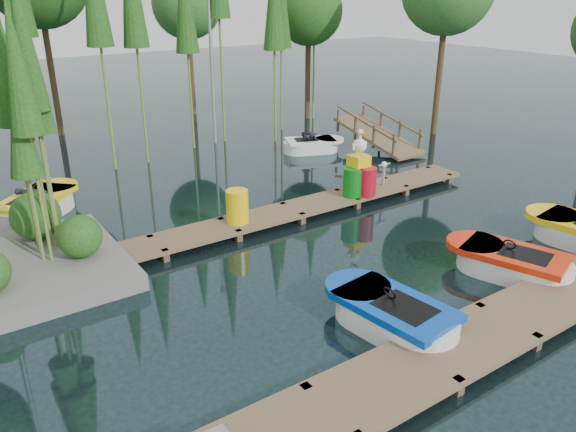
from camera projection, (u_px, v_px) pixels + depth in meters
ground_plane at (282, 271)px, 13.09m from camera, size 90.00×90.00×0.00m
near_dock at (429, 362)px, 9.57m from camera, size 18.00×1.50×0.50m
far_dock at (262, 218)px, 15.43m from camera, size 15.00×1.20×0.50m
lamp_rear at (210, 37)px, 21.92m from camera, size 0.30×0.30×7.25m
ramp at (378, 135)px, 22.51m from camera, size 1.50×3.94×1.49m
boat_blue at (392, 316)px, 10.78m from camera, size 1.68×3.07×0.99m
boat_red at (511, 264)px, 12.81m from camera, size 2.14×3.13×0.97m
boat_yellow_far at (38, 206)px, 16.06m from camera, size 3.04×3.04×1.49m
boat_white_far at (312, 145)px, 22.24m from camera, size 2.68×1.92×1.16m
yellow_barrel at (237, 206)px, 14.83m from camera, size 0.60×0.60×0.90m
drum_cluster at (360, 175)px, 16.83m from camera, size 1.15×1.05×1.98m
seagull_post at (384, 169)px, 17.56m from camera, size 0.48×0.26×0.77m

